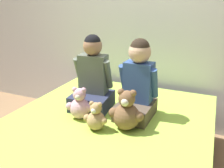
# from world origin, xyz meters

# --- Properties ---
(wall_behind_bed) EXTENTS (8.00, 0.06, 2.50)m
(wall_behind_bed) POSITION_xyz_m (0.00, 1.14, 1.25)
(wall_behind_bed) COLOR silver
(wall_behind_bed) RESTS_ON ground_plane
(bed) EXTENTS (1.66, 2.02, 0.49)m
(bed) POSITION_xyz_m (0.00, 0.00, 0.24)
(bed) COLOR #473828
(bed) RESTS_ON ground_plane
(child_on_left) EXTENTS (0.36, 0.36, 0.66)m
(child_on_left) POSITION_xyz_m (-0.22, 0.28, 0.75)
(child_on_left) COLOR #282D47
(child_on_left) RESTS_ON bed
(child_on_right) EXTENTS (0.33, 0.37, 0.65)m
(child_on_right) POSITION_xyz_m (0.19, 0.28, 0.78)
(child_on_right) COLOR brown
(child_on_right) RESTS_ON bed
(teddy_bear_held_by_left_child) EXTENTS (0.22, 0.17, 0.27)m
(teddy_bear_held_by_left_child) POSITION_xyz_m (-0.22, 0.04, 0.61)
(teddy_bear_held_by_left_child) COLOR #DBA3B2
(teddy_bear_held_by_left_child) RESTS_ON bed
(teddy_bear_held_by_right_child) EXTENTS (0.27, 0.20, 0.32)m
(teddy_bear_held_by_right_child) POSITION_xyz_m (0.19, 0.02, 0.63)
(teddy_bear_held_by_right_child) COLOR brown
(teddy_bear_held_by_right_child) RESTS_ON bed
(teddy_bear_between_children) EXTENTS (0.19, 0.14, 0.23)m
(teddy_bear_between_children) POSITION_xyz_m (-0.01, -0.08, 0.59)
(teddy_bear_between_children) COLOR tan
(teddy_bear_between_children) RESTS_ON bed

